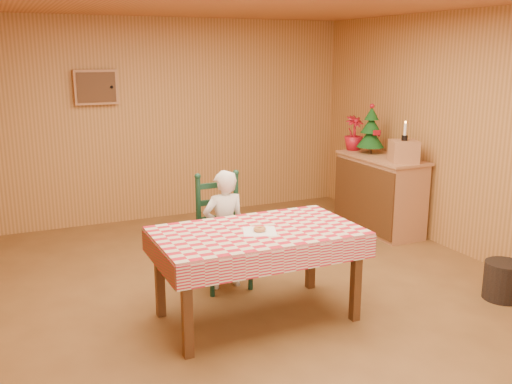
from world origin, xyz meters
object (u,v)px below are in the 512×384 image
shelf_unit (379,193)px  crate (404,151)px  dining_table (257,239)px  christmas_tree (371,131)px  seated_child (224,229)px  storage_bin (503,281)px  ladder_chair (222,234)px

shelf_unit → crate: (0.01, -0.40, 0.59)m
dining_table → christmas_tree: (2.41, 1.85, 0.52)m
seated_child → dining_table: bearing=90.0°
seated_child → storage_bin: (2.17, -1.30, -0.39)m
crate → dining_table: bearing=-153.5°
shelf_unit → crate: 0.71m
crate → shelf_unit: bearing=91.2°
ladder_chair → crate: size_ratio=3.60×
seated_child → shelf_unit: size_ratio=0.91×
dining_table → ladder_chair: bearing=90.0°
dining_table → crate: bearing=26.5°
seated_child → crate: 2.50m
dining_table → crate: 2.72m
dining_table → christmas_tree: size_ratio=2.67×
ladder_chair → seated_child: (0.00, -0.06, 0.06)m
shelf_unit → ladder_chair: bearing=-161.3°
dining_table → storage_bin: bearing=-14.7°
ladder_chair → crate: bearing=9.7°
shelf_unit → storage_bin: bearing=-96.1°
shelf_unit → christmas_tree: bearing=88.0°
storage_bin → christmas_tree: bearing=84.3°
dining_table → seated_child: bearing=90.0°
ladder_chair → storage_bin: bearing=-32.0°
dining_table → crate: (2.41, 1.20, 0.37)m
ladder_chair → shelf_unit: size_ratio=0.87×
dining_table → crate: size_ratio=5.52×
seated_child → christmas_tree: christmas_tree is taller
crate → storage_bin: (-0.24, -1.77, -0.88)m
dining_table → shelf_unit: shelf_unit is taller
seated_child → crate: (2.41, 0.47, 0.49)m
ladder_chair → shelf_unit: (2.40, 0.81, -0.04)m
dining_table → shelf_unit: bearing=33.7°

